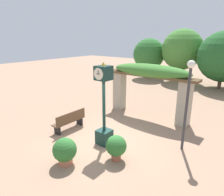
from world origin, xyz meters
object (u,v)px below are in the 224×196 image
at_px(pedestal_clock, 104,107).
at_px(potted_plant_near_left, 116,146).
at_px(park_bench, 70,121).
at_px(potted_plant_near_right, 65,151).
at_px(lamp_post, 188,92).

height_order(pedestal_clock, potted_plant_near_left, pedestal_clock).
bearing_deg(pedestal_clock, park_bench, -178.72).
distance_m(pedestal_clock, potted_plant_near_right, 2.16).
distance_m(potted_plant_near_left, park_bench, 3.20).
relative_size(park_bench, lamp_post, 0.49).
height_order(potted_plant_near_left, park_bench, potted_plant_near_left).
height_order(potted_plant_near_left, potted_plant_near_right, potted_plant_near_right).
relative_size(potted_plant_near_left, lamp_post, 0.27).
distance_m(park_bench, lamp_post, 5.31).
height_order(park_bench, lamp_post, lamp_post).
bearing_deg(potted_plant_near_left, pedestal_clock, 150.95).
height_order(pedestal_clock, potted_plant_near_right, pedestal_clock).
bearing_deg(pedestal_clock, lamp_post, 31.23).
relative_size(potted_plant_near_left, potted_plant_near_right, 0.96).
relative_size(pedestal_clock, potted_plant_near_left, 3.63).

